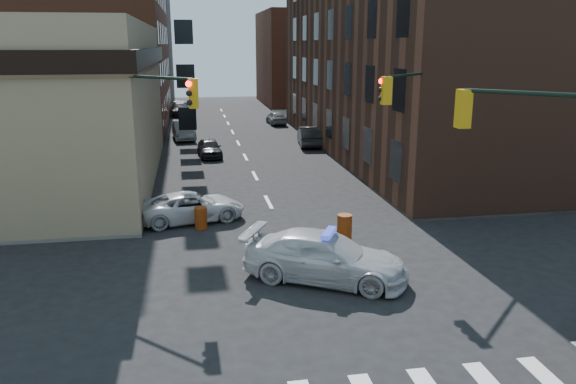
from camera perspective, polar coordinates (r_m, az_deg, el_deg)
name	(u,v)px	position (r m, az deg, el deg)	size (l,w,h in m)	color
ground	(309,280)	(19.53, 2.10, -8.95)	(140.00, 140.00, 0.00)	black
sidewalk_ne	(471,127)	(57.44, 18.12, 6.28)	(34.00, 54.50, 0.15)	gray
commercial_row_ne	(420,56)	(43.36, 13.24, 13.29)	(14.00, 34.00, 14.00)	#4A2A1D
filler_nw	(93,43)	(80.42, -19.22, 14.11)	(20.00, 18.00, 16.00)	brown
filler_ne	(322,58)	(77.56, 3.47, 13.40)	(16.00, 16.00, 12.00)	brown
signal_pole_nw	(138,136)	(23.18, -15.00, 5.55)	(3.58, 3.67, 8.00)	black
signal_pole_ne	(416,128)	(25.01, 12.88, 6.33)	(3.67, 3.58, 8.00)	black
tree_ne_near	(334,101)	(45.13, 4.69, 9.19)	(3.00, 3.00, 4.85)	black
tree_ne_far	(312,93)	(52.88, 2.50, 10.05)	(3.00, 3.00, 4.85)	black
police_car	(325,257)	(19.31, 3.82, -6.63)	(2.29, 5.64, 1.64)	silver
pickup	(192,207)	(26.03, -9.73, -1.47)	(2.20, 4.77, 1.32)	silver
parked_car_wnear	(210,148)	(40.74, -7.98, 4.47)	(1.54, 3.83, 1.31)	black
parked_car_wfar	(184,130)	(48.68, -10.55, 6.18)	(1.64, 4.70, 1.55)	gray
parked_car_wdeep	(181,109)	(65.23, -10.84, 8.28)	(2.08, 5.12, 1.49)	black
parked_car_enear	(309,136)	(44.85, 2.19, 5.70)	(1.64, 4.70, 1.55)	black
parked_car_efar	(276,117)	(57.15, -1.19, 7.59)	(1.62, 4.02, 1.37)	gray
pedestrian_a	(50,213)	(25.78, -23.04, -1.95)	(0.59, 0.39, 1.61)	black
barrel_road	(344,227)	(23.27, 5.76, -3.60)	(0.61, 0.61, 1.09)	#EE3F0B
barrel_bank	(201,218)	(24.87, -8.84, -2.64)	(0.54, 0.54, 0.97)	red
barricade_nw_a	(104,212)	(26.27, -18.21, -1.91)	(1.32, 0.66, 0.99)	#CA4109
barricade_nw_b	(44,214)	(27.07, -23.51, -2.11)	(1.10, 0.55, 0.83)	#D33E09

